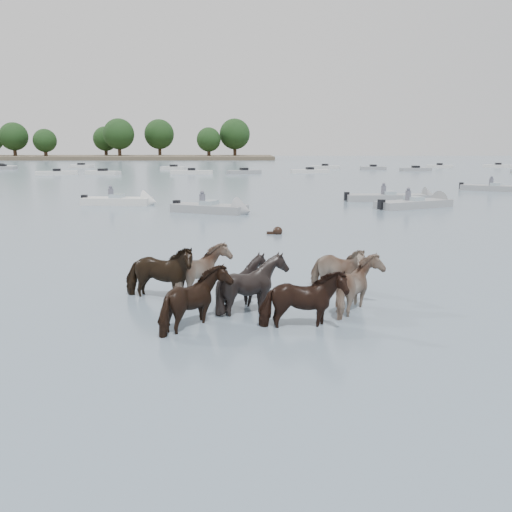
{
  "coord_description": "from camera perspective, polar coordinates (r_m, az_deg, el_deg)",
  "views": [
    {
      "loc": [
        1.94,
        -11.41,
        3.95
      ],
      "look_at": [
        2.22,
        2.4,
        1.1
      ],
      "focal_mm": 37.71,
      "sensor_mm": 36.0,
      "label": 1
    }
  ],
  "objects": [
    {
      "name": "ground",
      "position": [
        12.23,
        -10.3,
        -7.38
      ],
      "size": [
        400.0,
        400.0,
        0.0
      ],
      "primitive_type": "plane",
      "color": "slate",
      "rests_on": "ground"
    },
    {
      "name": "shoreline",
      "position": [
        176.75,
        -25.54,
        9.41
      ],
      "size": [
        160.0,
        30.0,
        1.0
      ],
      "primitive_type": "cube",
      "color": "#4C4233",
      "rests_on": "ground"
    },
    {
      "name": "pony_herd",
      "position": [
        13.24,
        -0.28,
        -3.26
      ],
      "size": [
        6.88,
        4.82,
        1.71
      ],
      "color": "black",
      "rests_on": "ground"
    },
    {
      "name": "swimming_pony",
      "position": [
        24.46,
        2.2,
        2.59
      ],
      "size": [
        0.72,
        0.44,
        0.44
      ],
      "color": "black",
      "rests_on": "ground"
    },
    {
      "name": "motorboat_a",
      "position": [
        37.67,
        -13.44,
        5.66
      ],
      "size": [
        5.26,
        2.08,
        1.92
      ],
      "rotation": [
        0.0,
        0.0,
        -0.1
      ],
      "color": "silver",
      "rests_on": "ground"
    },
    {
      "name": "motorboat_b",
      "position": [
        32.14,
        -3.83,
        4.97
      ],
      "size": [
        5.19,
        3.52,
        1.92
      ],
      "rotation": [
        0.0,
        0.0,
        -0.43
      ],
      "color": "gray",
      "rests_on": "ground"
    },
    {
      "name": "motorboat_c",
      "position": [
        40.61,
        15.03,
        5.98
      ],
      "size": [
        6.79,
        1.66,
        1.92
      ],
      "rotation": [
        0.0,
        0.0,
        0.01
      ],
      "color": "gray",
      "rests_on": "ground"
    },
    {
      "name": "motorboat_d",
      "position": [
        36.91,
        17.28,
        5.33
      ],
      "size": [
        5.93,
        4.01,
        1.92
      ],
      "rotation": [
        0.0,
        0.0,
        0.46
      ],
      "color": "gray",
      "rests_on": "ground"
    },
    {
      "name": "motorboat_e",
      "position": [
        52.37,
        24.92,
        6.49
      ],
      "size": [
        6.1,
        4.58,
        1.92
      ],
      "rotation": [
        0.0,
        0.0,
        -0.55
      ],
      "color": "gray",
      "rests_on": "ground"
    },
    {
      "name": "distant_flotilla",
      "position": [
        87.09,
        -3.24,
        9.2
      ],
      "size": [
        102.1,
        26.81,
        0.93
      ],
      "color": "gray",
      "rests_on": "ground"
    }
  ]
}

